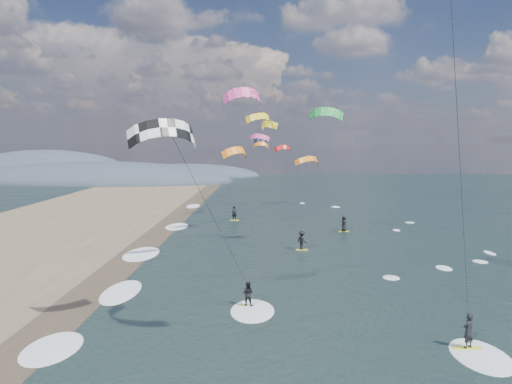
{
  "coord_description": "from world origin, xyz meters",
  "views": [
    {
      "loc": [
        -0.44,
        -16.97,
        10.04
      ],
      "look_at": [
        -1.0,
        12.0,
        7.0
      ],
      "focal_mm": 35.0,
      "sensor_mm": 36.0,
      "label": 1
    }
  ],
  "objects": [
    {
      "name": "kitesurfer_near_b",
      "position": [
        -3.75,
        8.18,
        7.09
      ],
      "size": [
        6.87,
        8.7,
        11.82
      ],
      "color": "#CCD826",
      "rests_on": "ground"
    },
    {
      "name": "bg_kite_field",
      "position": [
        0.73,
        54.98,
        10.38
      ],
      "size": [
        13.25,
        72.38,
        7.6
      ],
      "color": "#D83F8C",
      "rests_on": "ground"
    },
    {
      "name": "coastal_hills",
      "position": [
        -44.84,
        107.86,
        0.0
      ],
      "size": [
        80.0,
        41.0,
        15.0
      ],
      "color": "#3D4756",
      "rests_on": "ground"
    },
    {
      "name": "far_kitesurfers",
      "position": [
        3.15,
        34.24,
        0.89
      ],
      "size": [
        13.63,
        17.52,
        1.81
      ],
      "color": "#CCD826",
      "rests_on": "ground"
    },
    {
      "name": "shoreline_surf",
      "position": [
        -10.8,
        14.75,
        0.0
      ],
      "size": [
        2.4,
        79.4,
        0.11
      ],
      "color": "white",
      "rests_on": "ground"
    },
    {
      "name": "wet_sand_strip",
      "position": [
        -12.0,
        10.0,
        0.0
      ],
      "size": [
        3.0,
        240.0,
        0.0
      ],
      "primitive_type": "cube",
      "color": "#382D23",
      "rests_on": "ground"
    }
  ]
}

